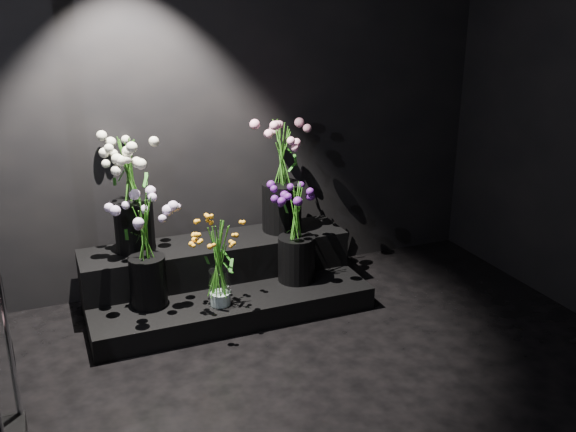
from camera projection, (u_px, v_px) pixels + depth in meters
wall_back at (217, 88)px, 4.31m from camera, size 4.00×0.00×4.00m
display_riser at (222, 279)px, 4.36m from camera, size 1.82×0.81×0.40m
bouquet_orange_bells at (219, 264)px, 3.94m from camera, size 0.28×0.28×0.55m
bouquet_lilac at (145, 242)px, 3.89m from camera, size 0.47×0.47×0.72m
bouquet_purple at (297, 229)px, 4.26m from camera, size 0.35×0.35×0.68m
bouquet_cream_roses at (131, 188)px, 4.08m from camera, size 0.40×0.40×0.76m
bouquet_pink_roses at (282, 171)px, 4.44m from camera, size 0.43×0.43×0.79m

